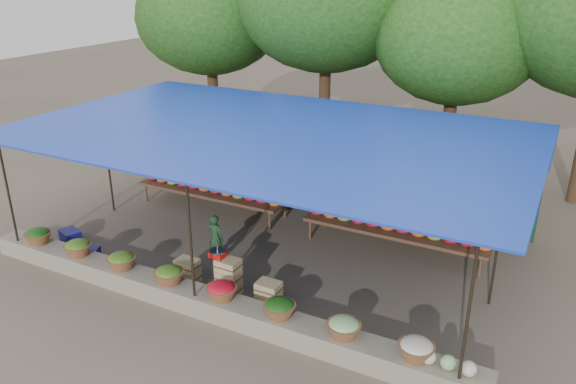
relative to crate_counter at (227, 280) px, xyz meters
The scene contains 16 objects.
ground 2.06m from the crate_counter, 94.12° to the left, with size 60.00×60.00×0.00m, color brown.
stone_curb 0.74m from the crate_counter, 101.44° to the right, with size 10.60×0.55×0.40m, color slate.
stall_canopy 3.16m from the crate_counter, 93.99° to the left, with size 10.80×6.60×2.82m.
produce_baskets 0.80m from the crate_counter, 108.83° to the right, with size 8.98×0.58×0.34m.
netting_backdrop 5.27m from the crate_counter, 91.61° to the left, with size 10.60×0.06×2.50m, color #163F1E.
tree_row 9.24m from the crate_counter, 87.48° to the left, with size 16.51×5.50×7.12m.
fruit_table_left 4.30m from the crate_counter, 127.97° to the left, with size 4.21×0.95×0.93m.
fruit_table_right 4.13m from the crate_counter, 55.05° to the left, with size 4.21×0.95×0.93m.
crate_counter is the anchor object (origin of this frame).
weighing_scale 0.58m from the crate_counter, behind, with size 0.31×0.31×0.33m.
vendor_seated 1.43m from the crate_counter, 133.27° to the left, with size 0.40×0.26×1.09m, color #1C3E23.
customer_left 6.27m from the crate_counter, 138.67° to the left, with size 0.75×0.59×1.55m, color slate.
customer_mid 4.26m from the crate_counter, 66.10° to the left, with size 1.01×0.58×1.56m, color slate.
customer_right 5.61m from the crate_counter, 47.27° to the left, with size 1.05×0.44×1.79m, color slate.
blue_crate_front 3.50m from the crate_counter, behind, with size 0.46×0.33×0.27m, color navy.
blue_crate_back 4.51m from the crate_counter, behind, with size 0.50×0.36×0.30m, color navy.
Camera 1 is at (5.63, -9.95, 6.06)m, focal length 35.00 mm.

